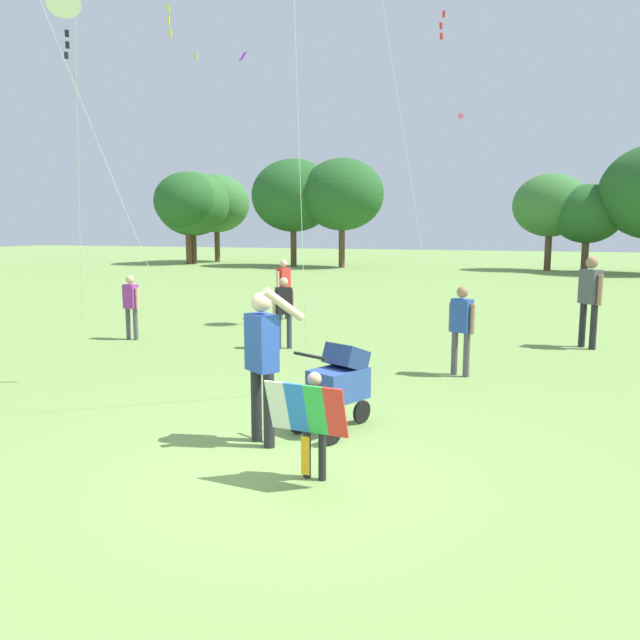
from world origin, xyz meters
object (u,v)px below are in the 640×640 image
at_px(person_back_turned, 461,323).
at_px(person_kid_running, 590,295).
at_px(kite_blue_high, 64,7).
at_px(person_sitting_far, 131,302).
at_px(person_adult_flyer, 262,354).
at_px(person_red_shirt, 284,307).
at_px(person_couple_left, 284,284).
at_px(child_with_butterfly_kite, 313,415).
at_px(stroller, 340,380).

bearing_deg(person_back_turned, person_kid_running, 57.04).
height_order(kite_blue_high, person_sitting_far, kite_blue_high).
distance_m(person_sitting_far, person_back_turned, 6.98).
height_order(person_adult_flyer, person_red_shirt, person_adult_flyer).
height_order(kite_blue_high, person_back_turned, kite_blue_high).
bearing_deg(person_adult_flyer, person_kid_running, 62.65).
bearing_deg(person_sitting_far, person_couple_left, 63.43).
height_order(person_sitting_far, person_back_turned, person_back_turned).
relative_size(person_red_shirt, person_kid_running, 0.78).
distance_m(person_red_shirt, person_back_turned, 3.68).
xyz_separation_m(child_with_butterfly_kite, person_couple_left, (-4.27, 9.39, 0.27)).
bearing_deg(stroller, person_adult_flyer, -132.91).
bearing_deg(person_kid_running, person_red_shirt, -159.72).
height_order(stroller, kite_blue_high, kite_blue_high).
bearing_deg(person_red_shirt, person_sitting_far, -177.41).
distance_m(person_adult_flyer, person_red_shirt, 5.39).
xyz_separation_m(kite_blue_high, person_kid_running, (10.38, 2.08, -5.75)).
bearing_deg(person_sitting_far, child_with_butterfly_kite, -42.52).
bearing_deg(stroller, child_with_butterfly_kite, -81.94).
bearing_deg(person_kid_running, child_with_butterfly_kite, -109.75).
xyz_separation_m(kite_blue_high, person_red_shirt, (4.82, 0.03, -5.98)).
bearing_deg(person_adult_flyer, kite_blue_high, 143.22).
relative_size(kite_blue_high, person_kid_running, 4.00).
bearing_deg(kite_blue_high, person_adult_flyer, -36.78).
bearing_deg(child_with_butterfly_kite, person_kid_running, 70.25).
distance_m(stroller, person_red_shirt, 5.03).
bearing_deg(person_adult_flyer, stroller, 47.09).
relative_size(child_with_butterfly_kite, kite_blue_high, 0.14).
relative_size(person_couple_left, person_back_turned, 1.07).
height_order(person_couple_left, person_back_turned, person_couple_left).
height_order(person_adult_flyer, kite_blue_high, kite_blue_high).
height_order(person_kid_running, person_back_turned, person_kid_running).
height_order(child_with_butterfly_kite, kite_blue_high, kite_blue_high).
xyz_separation_m(stroller, person_kid_running, (3.02, 6.40, 0.45)).
bearing_deg(person_kid_running, person_sitting_far, -166.16).
xyz_separation_m(person_adult_flyer, stroller, (0.65, 0.70, -0.40)).
xyz_separation_m(person_red_shirt, person_couple_left, (-1.53, 3.60, 0.08)).
relative_size(person_red_shirt, person_back_turned, 0.97).
relative_size(person_adult_flyer, person_back_turned, 1.22).
bearing_deg(child_with_butterfly_kite, person_red_shirt, 115.35).
bearing_deg(person_couple_left, person_adult_flyer, -68.40).
bearing_deg(person_sitting_far, kite_blue_high, 174.85).
relative_size(stroller, kite_blue_high, 0.16).
bearing_deg(person_adult_flyer, person_couple_left, 111.60).
height_order(person_red_shirt, person_couple_left, person_couple_left).
xyz_separation_m(child_with_butterfly_kite, person_back_turned, (0.77, 4.68, 0.21)).
distance_m(kite_blue_high, person_sitting_far, 6.17).
distance_m(person_adult_flyer, stroller, 1.03).
height_order(child_with_butterfly_kite, person_sitting_far, person_sitting_far).
xyz_separation_m(kite_blue_high, person_couple_left, (3.29, 3.62, -5.90)).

